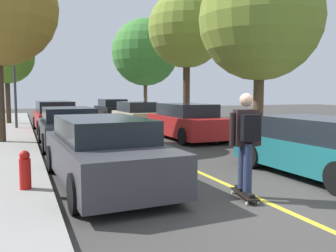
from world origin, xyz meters
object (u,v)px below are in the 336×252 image
street_tree_right_nearest (260,19)px  street_tree_right_near (187,29)px  street_tree_left_near (6,57)px  parked_car_left_near (69,127)px  parked_car_left_nearest (104,152)px  parked_car_left_far (55,116)px  parked_car_right_nearest (321,147)px  fire_hydrant (25,170)px  skateboard (244,194)px  streetlamp (14,57)px  parked_car_right_far (136,114)px  parked_car_right_near (186,122)px  skateboarder (246,137)px  street_tree_right_far (145,52)px  parked_car_right_farthest (112,109)px

street_tree_right_nearest → street_tree_right_near: street_tree_right_near is taller
street_tree_left_near → parked_car_left_near: bearing=-77.1°
street_tree_right_near → parked_car_left_near: bearing=-144.5°
parked_car_left_nearest → street_tree_left_near: 15.59m
parked_car_left_far → street_tree_right_nearest: bearing=-45.6°
street_tree_right_near → parked_car_right_nearest: bearing=-100.6°
parked_car_left_near → street_tree_right_near: size_ratio=0.57×
street_tree_right_nearest → street_tree_right_near: (-0.00, 6.35, 0.65)m
fire_hydrant → skateboard: (3.56, -1.61, -0.40)m
street_tree_right_nearest → streetlamp: street_tree_right_nearest is taller
street_tree_right_nearest → parked_car_right_far: bearing=104.5°
parked_car_right_near → skateboarder: 8.23m
parked_car_left_far → skateboarder: skateboarder is taller
parked_car_left_far → street_tree_right_nearest: (6.77, -6.92, 3.85)m
parked_car_left_far → parked_car_right_near: 6.92m
fire_hydrant → streetlamp: (-0.25, 12.24, 3.07)m
street_tree_right_nearest → street_tree_right_far: street_tree_right_far is taller
street_tree_right_far → streetlamp: street_tree_right_far is taller
parked_car_right_near → street_tree_right_nearest: (2.17, -1.75, 3.86)m
parked_car_right_nearest → parked_car_right_farthest: size_ratio=0.99×
parked_car_left_nearest → street_tree_right_near: street_tree_right_near is taller
parked_car_left_nearest → streetlamp: bearing=98.4°
parked_car_left_far → parked_car_right_far: parked_car_left_far is taller
parked_car_right_farthest → street_tree_right_far: bearing=-24.5°
street_tree_right_far → streetlamp: bearing=-147.7°
parked_car_right_far → streetlamp: (-6.34, -0.60, 2.90)m
skateboard → skateboarder: 1.01m
parked_car_right_farthest → parked_car_left_far: bearing=-122.2°
parked_car_right_farthest → skateboarder: (-2.54, -20.27, 0.42)m
parked_car_left_far → parked_car_right_farthest: parked_car_left_far is taller
fire_hydrant → parked_car_left_nearest: bearing=12.7°
parked_car_right_nearest → street_tree_right_nearest: street_tree_right_nearest is taller
parked_car_left_near → parked_car_right_near: parked_car_right_near is taller
street_tree_left_near → street_tree_right_near: 10.17m
parked_car_left_nearest → parked_car_right_near: parked_car_right_near is taller
parked_car_left_nearest → skateboarder: (2.05, -1.99, 0.43)m
parked_car_right_near → streetlamp: size_ratio=0.75×
parked_car_left_far → parked_car_right_nearest: 13.00m
skateboarder → parked_car_right_far: bearing=80.1°
parked_car_left_far → parked_car_right_near: size_ratio=0.94×
street_tree_right_far → fire_hydrant: 19.93m
parked_car_left_nearest → street_tree_right_near: size_ratio=0.64×
parked_car_left_near → parked_car_right_near: 4.60m
street_tree_right_far → parked_car_right_far: bearing=-114.4°
parked_car_right_far → fire_hydrant: bearing=-115.4°
parked_car_right_far → skateboarder: bearing=-99.9°
street_tree_right_far → parked_car_right_near: bearing=-100.7°
parked_car_right_farthest → parked_car_right_nearest: bearing=-90.0°
street_tree_right_near → street_tree_right_far: street_tree_right_near is taller
street_tree_right_near → fire_hydrant: 14.38m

